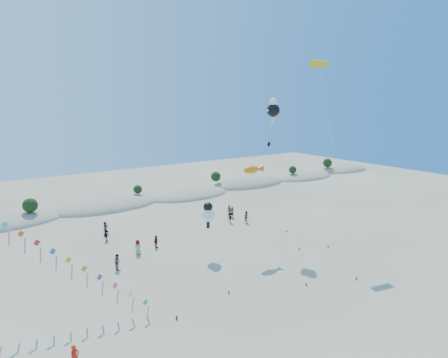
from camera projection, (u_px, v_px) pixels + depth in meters
ground at (286, 337)px, 28.95m from camera, size 160.00×160.00×0.00m
dune_ridge at (112, 205)px, 66.05m from camera, size 145.30×11.49×5.57m
fish_kite at (253, 170)px, 44.54m from camera, size 3.06×11.23×10.48m
cartoon_kite_low at (208, 213)px, 43.50m from camera, size 4.16×9.83×6.51m
cartoon_kite_high at (273, 109)px, 47.27m from camera, size 2.00×6.49×18.40m
parafoil_kite at (319, 67)px, 46.54m from camera, size 7.23×12.38×23.02m
dark_kite at (283, 169)px, 54.69m from camera, size 3.13×14.82×12.05m
flyer_foreground at (75, 358)px, 25.20m from camera, size 0.79×0.69×1.83m
beachgoers at (175, 229)px, 51.22m from camera, size 22.33×13.59×1.82m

